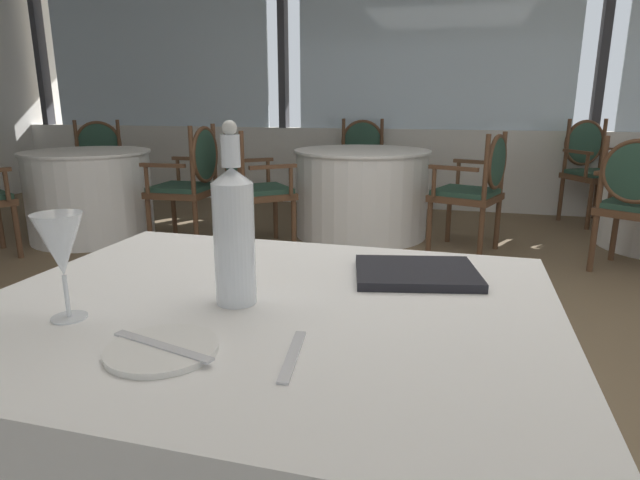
{
  "coord_description": "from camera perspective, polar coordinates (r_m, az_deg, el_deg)",
  "views": [
    {
      "loc": [
        0.4,
        -2.01,
        1.13
      ],
      "look_at": [
        0.13,
        -1.0,
        0.85
      ],
      "focal_mm": 29.59,
      "sensor_mm": 36.0,
      "label": 1
    }
  ],
  "objects": [
    {
      "name": "foreground_table",
      "position": [
        1.25,
        -5.53,
        -22.62
      ],
      "size": [
        1.15,
        0.93,
        0.74
      ],
      "color": "white",
      "rests_on": "ground_plane"
    },
    {
      "name": "dining_chair_2_1",
      "position": [
        5.78,
        -22.77,
        7.79
      ],
      "size": [
        0.65,
        0.63,
        0.96
      ],
      "rotation": [
        0.0,
        0.0,
        5.27
      ],
      "color": "brown",
      "rests_on": "ground_plane"
    },
    {
      "name": "ground_plane",
      "position": [
        2.34,
        3.55,
        -14.21
      ],
      "size": [
        13.34,
        13.34,
        0.0
      ],
      "primitive_type": "plane",
      "color": "#756047"
    },
    {
      "name": "dining_chair_0_0",
      "position": [
        5.68,
        27.26,
        7.44
      ],
      "size": [
        0.65,
        0.62,
        0.98
      ],
      "rotation": [
        0.0,
        0.0,
        5.2
      ],
      "color": "brown",
      "rests_on": "ground_plane"
    },
    {
      "name": "dining_chair_0_1",
      "position": [
        4.02,
        31.21,
        4.08
      ],
      "size": [
        0.65,
        0.63,
        0.92
      ],
      "rotation": [
        0.0,
        0.0,
        7.3
      ],
      "color": "brown",
      "rests_on": "ground_plane"
    },
    {
      "name": "menu_book",
      "position": [
        1.23,
        10.35,
        -3.5
      ],
      "size": [
        0.31,
        0.27,
        0.02
      ],
      "primitive_type": "cube",
      "rotation": [
        0.0,
        0.0,
        0.22
      ],
      "color": "black",
      "rests_on": "foreground_table"
    },
    {
      "name": "wine_glass",
      "position": [
        1.05,
        -26.27,
        -0.64
      ],
      "size": [
        0.09,
        0.09,
        0.2
      ],
      "color": "white",
      "rests_on": "foreground_table"
    },
    {
      "name": "dining_chair_2_0",
      "position": [
        4.35,
        -13.68,
        6.68
      ],
      "size": [
        0.49,
        0.55,
        0.96
      ],
      "rotation": [
        0.0,
        0.0,
        3.18
      ],
      "color": "brown",
      "rests_on": "ground_plane"
    },
    {
      "name": "background_table_1",
      "position": [
        4.58,
        4.5,
        5.1
      ],
      "size": [
        1.16,
        1.16,
        0.74
      ],
      "color": "white",
      "rests_on": "ground_plane"
    },
    {
      "name": "dining_chair_1_2",
      "position": [
        4.15,
        -7.66,
        6.41
      ],
      "size": [
        0.65,
        0.66,
        0.93
      ],
      "rotation": [
        0.0,
        0.0,
        13.28
      ],
      "color": "brown",
      "rests_on": "ground_plane"
    },
    {
      "name": "window_wall_far",
      "position": [
        5.85,
        11.68,
        14.14
      ],
      "size": [
        10.26,
        0.14,
        2.76
      ],
      "color": "silver",
      "rests_on": "ground_plane"
    },
    {
      "name": "butter_knife",
      "position": [
        0.9,
        -16.74,
        -10.93
      ],
      "size": [
        0.2,
        0.07,
        0.0
      ],
      "primitive_type": "cube",
      "rotation": [
        0.0,
        0.0,
        -0.26
      ],
      "color": "silver",
      "rests_on": "foreground_table"
    },
    {
      "name": "background_table_2",
      "position": [
        4.87,
        -23.57,
        4.49
      ],
      "size": [
        1.03,
        1.03,
        0.74
      ],
      "color": "white",
      "rests_on": "ground_plane"
    },
    {
      "name": "side_plate",
      "position": [
        0.9,
        -16.71,
        -11.23
      ],
      "size": [
        0.18,
        0.18,
        0.01
      ],
      "primitive_type": "cylinder",
      "color": "white",
      "rests_on": "foreground_table"
    },
    {
      "name": "dining_chair_1_1",
      "position": [
        5.56,
        4.57,
        8.69
      ],
      "size": [
        0.6,
        0.54,
        0.96
      ],
      "rotation": [
        0.0,
        0.0,
        11.18
      ],
      "color": "brown",
      "rests_on": "ground_plane"
    },
    {
      "name": "water_bottle",
      "position": [
        1.03,
        -9.29,
        0.85
      ],
      "size": [
        0.08,
        0.08,
        0.36
      ],
      "color": "white",
      "rests_on": "foreground_table"
    },
    {
      "name": "dining_chair_1_0",
      "position": [
        4.15,
        16.67,
        5.86
      ],
      "size": [
        0.59,
        0.63,
        0.92
      ],
      "rotation": [
        0.0,
        0.0,
        9.09
      ],
      "color": "brown",
      "rests_on": "ground_plane"
    },
    {
      "name": "dinner_fork",
      "position": [
        0.85,
        -2.99,
        -12.37
      ],
      "size": [
        0.04,
        0.17,
        0.0
      ],
      "primitive_type": "cube",
      "rotation": [
        0.0,
        0.0,
        1.72
      ],
      "color": "silver",
      "rests_on": "foreground_table"
    }
  ]
}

